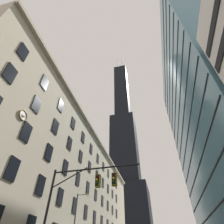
# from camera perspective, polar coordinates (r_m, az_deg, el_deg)

# --- Properties ---
(station_building) EXTENTS (17.96, 67.51, 26.17)m
(station_building) POSITION_cam_1_polar(r_m,az_deg,el_deg) (45.84, -16.63, -23.93)
(station_building) COLOR #BCAF93
(station_building) RESTS_ON ground
(dark_skyscraper) EXTENTS (25.22, 25.22, 172.61)m
(dark_skyscraper) POSITION_cam_1_polar(r_m,az_deg,el_deg) (122.18, 4.32, -16.31)
(dark_skyscraper) COLOR black
(dark_skyscraper) RESTS_ON ground
(glass_office_midrise) EXTENTS (15.65, 44.48, 57.31)m
(glass_office_midrise) POSITION_cam_1_polar(r_m,az_deg,el_deg) (50.10, 30.36, -0.91)
(glass_office_midrise) COLOR teal
(glass_office_midrise) RESTS_ON ground
(traffic_signal_mast) EXTENTS (8.05, 0.63, 7.79)m
(traffic_signal_mast) POSITION_cam_1_polar(r_m,az_deg,el_deg) (16.33, -9.20, -24.30)
(traffic_signal_mast) COLOR black
(traffic_signal_mast) RESTS_ON sidewalk_left
(street_lamppost) EXTENTS (1.92, 0.32, 8.79)m
(street_lamppost) POSITION_cam_1_polar(r_m,az_deg,el_deg) (28.21, -11.50, -31.62)
(street_lamppost) COLOR #47474C
(street_lamppost) RESTS_ON sidewalk_left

